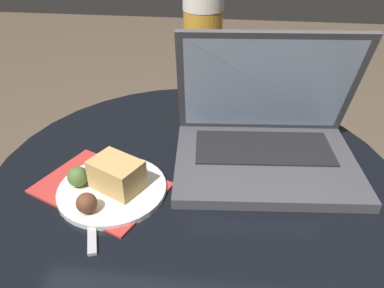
# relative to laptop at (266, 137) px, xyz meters

# --- Properties ---
(table) EXTENTS (0.69, 0.69, 0.51)m
(table) POSITION_rel_laptop_xyz_m (-0.12, -0.05, -0.20)
(table) COLOR #515156
(table) RESTS_ON ground_plane
(napkin) EXTENTS (0.23, 0.20, 0.00)m
(napkin) POSITION_rel_laptop_xyz_m (-0.26, -0.12, -0.05)
(napkin) COLOR #B7332D
(napkin) RESTS_ON table
(laptop) EXTENTS (0.33, 0.25, 0.23)m
(laptop) POSITION_rel_laptop_xyz_m (0.00, 0.00, 0.00)
(laptop) COLOR #47474C
(laptop) RESTS_ON table
(beer_glass) EXTENTS (0.08, 0.08, 0.26)m
(beer_glass) POSITION_rel_laptop_xyz_m (-0.13, 0.14, 0.08)
(beer_glass) COLOR gold
(beer_glass) RESTS_ON table
(snack_plate) EXTENTS (0.17, 0.17, 0.06)m
(snack_plate) POSITION_rel_laptop_xyz_m (-0.24, -0.12, -0.03)
(snack_plate) COLOR silver
(snack_plate) RESTS_ON table
(fork) EXTENTS (0.08, 0.18, 0.00)m
(fork) POSITION_rel_laptop_xyz_m (-0.27, -0.15, -0.05)
(fork) COLOR #B2B2B7
(fork) RESTS_ON table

